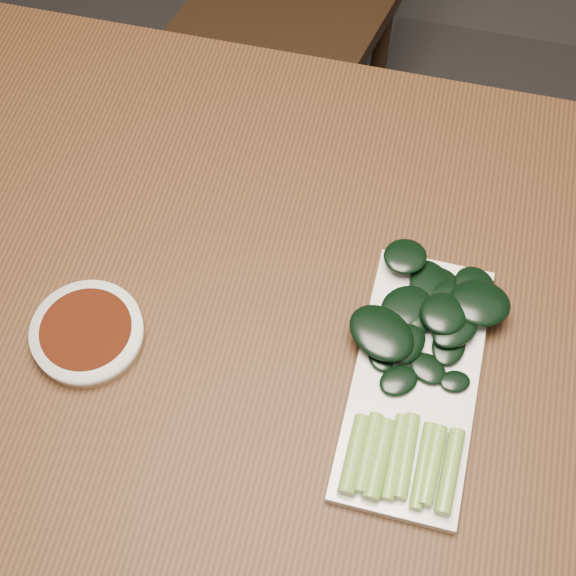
{
  "coord_description": "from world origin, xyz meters",
  "views": [
    {
      "loc": [
        0.1,
        -0.4,
        1.56
      ],
      "look_at": [
        -0.0,
        0.03,
        0.76
      ],
      "focal_mm": 50.0,
      "sensor_mm": 36.0,
      "label": 1
    }
  ],
  "objects": [
    {
      "name": "table",
      "position": [
        0.0,
        0.0,
        0.68
      ],
      "size": [
        1.4,
        0.8,
        0.75
      ],
      "color": "#3E2411",
      "rests_on": "ground"
    },
    {
      "name": "ground",
      "position": [
        0.0,
        0.0,
        0.0
      ],
      "size": [
        6.0,
        6.0,
        0.0
      ],
      "primitive_type": "plane",
      "color": "#2E2B2B",
      "rests_on": "ground"
    },
    {
      "name": "sauce_bowl",
      "position": [
        -0.2,
        -0.08,
        0.76
      ],
      "size": [
        0.12,
        0.12,
        0.02
      ],
      "color": "white",
      "rests_on": "table"
    },
    {
      "name": "serving_plate",
      "position": [
        0.16,
        -0.05,
        0.76
      ],
      "size": [
        0.14,
        0.3,
        0.01
      ],
      "rotation": [
        0.0,
        0.0,
        -0.02
      ],
      "color": "white",
      "rests_on": "table"
    },
    {
      "name": "gai_lan",
      "position": [
        0.16,
        -0.02,
        0.78
      ],
      "size": [
        0.18,
        0.31,
        0.03
      ],
      "color": "#6E9E36",
      "rests_on": "serving_plate"
    }
  ]
}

